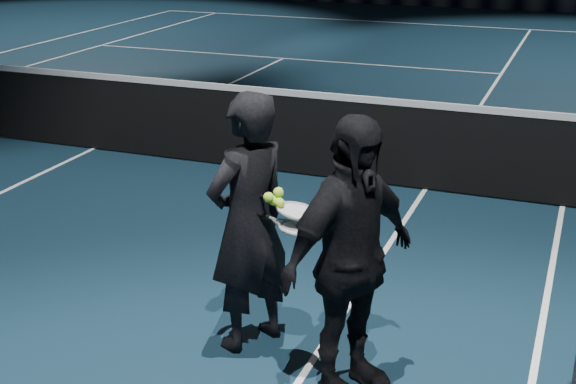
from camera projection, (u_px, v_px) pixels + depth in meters
name	position (u px, v px, depth m)	size (l,w,h in m)	color
floor	(94.00, 149.00, 9.83)	(36.00, 36.00, 0.00)	#0D2230
court_lines	(94.00, 149.00, 9.83)	(10.98, 23.78, 0.01)	white
net_mesh	(90.00, 113.00, 9.67)	(12.80, 0.02, 0.86)	black
net_tape	(87.00, 75.00, 9.51)	(12.80, 0.03, 0.07)	white
player_a	(249.00, 223.00, 5.24)	(0.64, 0.42, 1.77)	black
player_b	(350.00, 261.00, 4.69)	(1.04, 0.43, 1.77)	black
racket_lower	(299.00, 228.00, 4.92)	(0.68, 0.22, 0.03)	black
racket_upper	(298.00, 211.00, 4.95)	(0.68, 0.22, 0.03)	black
tennis_balls	(277.00, 199.00, 5.00)	(0.12, 0.10, 0.12)	#A5DD2E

